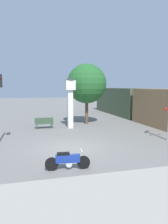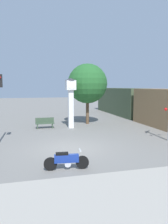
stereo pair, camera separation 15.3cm
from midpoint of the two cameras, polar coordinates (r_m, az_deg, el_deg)
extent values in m
plane|color=slate|center=(13.07, -3.16, -9.40)|extent=(120.00, 120.00, 0.00)
cube|color=#9E998E|center=(6.67, 10.65, -25.77)|extent=(36.00, 6.00, 0.10)
cylinder|color=black|center=(9.88, 0.02, -13.01)|extent=(0.59, 0.16, 0.58)
cylinder|color=black|center=(9.78, -8.31, -13.29)|extent=(0.59, 0.16, 0.58)
cube|color=navy|center=(9.73, -4.13, -12.01)|extent=(1.08, 0.32, 0.35)
cube|color=black|center=(9.65, -5.31, -10.79)|extent=(0.56, 0.28, 0.10)
cylinder|color=silver|center=(9.82, -3.83, -13.34)|extent=(0.29, 0.22, 0.27)
cube|color=silver|center=(9.69, -0.60, -9.92)|extent=(0.10, 0.43, 0.04)
cube|color=white|center=(19.05, -3.24, 0.77)|extent=(0.43, 0.43, 3.32)
cube|color=white|center=(18.95, -3.28, 7.02)|extent=(0.82, 0.82, 0.82)
cylinder|color=white|center=(18.54, -3.02, 7.03)|extent=(0.66, 0.02, 0.66)
cone|color=#333338|center=(18.96, -3.29, 8.56)|extent=(0.98, 0.98, 0.20)
cube|color=#425138|center=(29.47, 9.86, 2.85)|extent=(2.80, 11.14, 3.40)
cube|color=black|center=(14.36, -20.85, 7.62)|extent=(0.28, 0.24, 0.80)
sphere|color=red|center=(15.29, 20.84, 0.68)|extent=(0.20, 0.20, 0.20)
cylinder|color=brown|center=(21.17, 1.11, 0.09)|extent=(0.30, 0.30, 2.38)
sphere|color=#235B28|center=(21.03, 1.12, 7.43)|extent=(3.78, 3.78, 3.78)
cube|color=#384C38|center=(19.19, -9.95, -2.93)|extent=(1.60, 0.44, 0.08)
cube|color=#384C38|center=(19.33, -10.01, -2.10)|extent=(1.60, 0.06, 0.44)
cube|color=#384C38|center=(19.19, -11.84, -3.71)|extent=(0.08, 0.35, 0.41)
cube|color=#384C38|center=(19.29, -8.04, -3.58)|extent=(0.08, 0.35, 0.41)
camera|label=1|loc=(0.08, -89.69, 0.04)|focal=35.00mm
camera|label=2|loc=(0.08, 90.31, -0.04)|focal=35.00mm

